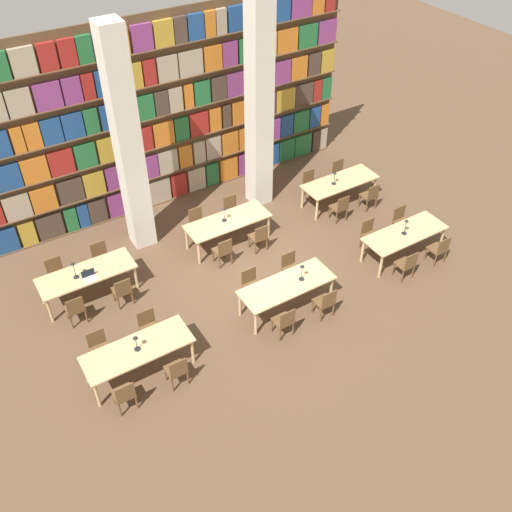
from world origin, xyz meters
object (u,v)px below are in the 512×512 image
chair_12 (75,309)px  chair_13 (57,273)px  chair_2 (177,370)px  desk_lamp_5 (335,176)px  chair_4 (284,321)px  chair_18 (259,237)px  chair_6 (325,302)px  chair_5 (251,284)px  desk_lamp_2 (406,224)px  chair_19 (232,210)px  reading_table_1 (287,287)px  reading_table_5 (340,183)px  chair_20 (340,207)px  desk_lamp_4 (224,212)px  desk_lamp_3 (74,267)px  chair_0 (124,395)px  chair_1 (99,347)px  laptop (90,277)px  chair_17 (198,222)px  chair_3 (149,326)px  chair_15 (101,257)px  reading_table_3 (87,275)px  chair_8 (407,264)px  chair_14 (122,290)px  chair_9 (369,234)px  chair_22 (370,195)px  reading_table_0 (138,351)px  chair_7 (291,267)px  desk_lamp_0 (136,341)px  chair_16 (223,251)px  reading_table_4 (228,223)px  chair_10 (439,249)px  pillar_left (128,145)px  reading_table_2 (405,235)px  chair_23 (340,173)px  desk_lamp_1 (302,269)px

chair_12 → chair_13: (0.00, 1.45, 0.00)m
chair_2 → desk_lamp_5: desk_lamp_5 is taller
chair_4 → chair_18: same height
chair_6 → chair_2: bearing=179.6°
chair_5 → desk_lamp_2: desk_lamp_2 is taller
chair_6 → chair_19: 4.36m
reading_table_1 → reading_table_5: bearing=36.6°
chair_20 → desk_lamp_4: bearing=165.8°
desk_lamp_2 → chair_5: bearing=170.0°
reading_table_5 → chair_4: bearing=-140.8°
chair_5 → reading_table_1: bearing=126.9°
reading_table_1 → desk_lamp_3: desk_lamp_3 is taller
chair_0 → chair_1: 1.45m
laptop → chair_2: bearing=-78.8°
chair_17 → chair_18: bearing=127.5°
chair_3 → chair_15: 2.86m
reading_table_3 → chair_8: bearing=-27.0°
reading_table_1 → chair_6: chair_6 is taller
chair_8 → chair_5: bearing=158.8°
reading_table_3 → chair_12: bearing=-128.2°
chair_1 → chair_3: same height
chair_14 → desk_lamp_4: desk_lamp_4 is taller
chair_17 → chair_18: same height
chair_19 → desk_lamp_4: (-0.63, -0.69, 0.59)m
chair_9 → desk_lamp_5: 2.21m
reading_table_1 → desk_lamp_4: size_ratio=5.38×
chair_20 → chair_22: (1.12, 0.00, 0.00)m
reading_table_0 → desk_lamp_5: 7.86m
chair_3 → chair_8: 6.59m
chair_7 → chair_15: size_ratio=1.00×
chair_6 → desk_lamp_2: size_ratio=1.86×
desk_lamp_0 → chair_16: 3.97m
reading_table_3 → desk_lamp_3: (-0.25, -0.04, 0.40)m
chair_4 → desk_lamp_3: bearing=135.3°
desk_lamp_3 → reading_table_4: 4.21m
reading_table_0 → chair_17: bearing=47.9°
reading_table_4 → chair_20: (3.24, -0.80, -0.22)m
chair_16 → chair_18: same height
chair_10 → reading_table_5: bearing=98.2°
chair_10 → chair_22: bearing=88.6°
pillar_left → chair_22: pillar_left is taller
chair_5 → chair_10: 5.09m
chair_9 → chair_6: bearing=29.3°
chair_3 → chair_5: same height
reading_table_2 → chair_9: (-0.56, 0.72, -0.22)m
reading_table_5 → chair_23: (0.58, 0.72, -0.22)m
chair_17 → desk_lamp_4: size_ratio=2.01×
desk_lamp_1 → reading_table_0: bearing=179.1°
chair_0 → chair_10: size_ratio=1.00×
desk_lamp_5 → chair_22: bearing=-40.3°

